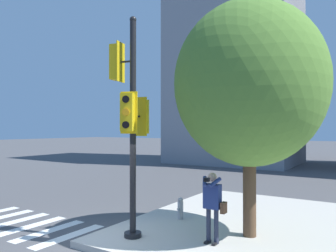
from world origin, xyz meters
TOP-DOWN VIEW (x-y plane):
  - ground_plane at (0.00, 0.00)m, footprint 160.00×160.00m
  - sidewalk_corner at (3.50, 3.50)m, footprint 8.00×8.00m
  - crosswalk_stripes at (-3.29, 0.07)m, footprint 4.56×2.31m
  - traffic_signal_pole at (0.53, 0.53)m, footprint 1.01×1.25m
  - person_photographer at (2.49, 1.21)m, footprint 0.58×0.54m
  - street_tree at (3.05, 2.21)m, footprint 3.85×3.85m
  - fire_hydrant at (0.77, 2.62)m, footprint 0.17×0.23m
  - building_left at (-4.58, 21.10)m, footprint 10.30×8.34m

SIDE VIEW (x-z plane):
  - ground_plane at x=0.00m, z-range 0.00..0.00m
  - crosswalk_stripes at x=-3.29m, z-range 0.00..0.01m
  - sidewalk_corner at x=3.50m, z-range 0.00..0.17m
  - fire_hydrant at x=0.77m, z-range 0.16..0.81m
  - person_photographer at x=2.49m, z-range 0.33..2.01m
  - traffic_signal_pole at x=0.53m, z-range 0.49..6.06m
  - street_tree at x=3.05m, z-range 1.04..7.03m
  - building_left at x=-4.58m, z-range 0.02..20.76m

